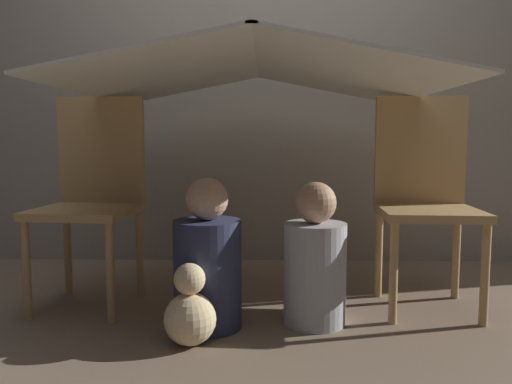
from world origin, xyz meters
TOP-DOWN VIEW (x-y plane):
  - ground_plane at (0.00, 0.00)m, footprint 8.80×8.80m
  - wall_back at (0.00, 1.16)m, footprint 7.00×0.05m
  - chair_left at (-0.77, 0.29)m, footprint 0.46×0.46m
  - chair_right at (0.78, 0.29)m, footprint 0.45×0.45m
  - sheet_canopy at (0.00, 0.21)m, footprint 1.55×1.31m
  - person_front at (-0.19, -0.02)m, footprint 0.28×0.28m
  - person_second at (0.25, 0.03)m, footprint 0.26×0.26m
  - plush_toy at (-0.24, -0.20)m, footprint 0.20×0.20m

SIDE VIEW (x-z plane):
  - ground_plane at x=0.00m, z-range 0.00..0.00m
  - plush_toy at x=-0.24m, z-range -0.03..0.28m
  - person_second at x=0.25m, z-range -0.04..0.56m
  - person_front at x=-0.19m, z-range -0.05..0.57m
  - chair_left at x=-0.77m, z-range 0.04..1.02m
  - chair_right at x=0.78m, z-range 0.04..1.02m
  - sheet_canopy at x=0.00m, z-range 0.98..1.14m
  - wall_back at x=0.00m, z-range 0.00..2.50m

